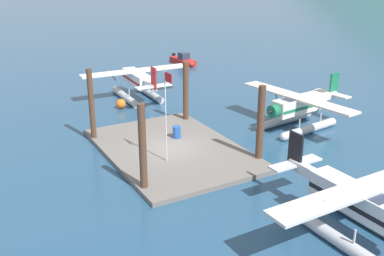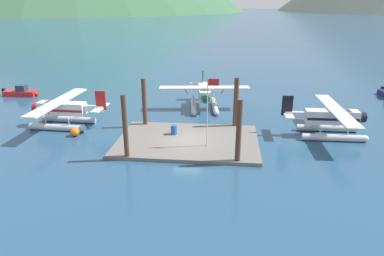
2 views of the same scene
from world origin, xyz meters
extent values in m
plane|color=navy|center=(0.00, 0.00, 0.00)|extent=(1200.00, 1200.00, 0.00)
cube|color=#66605B|center=(0.00, 0.00, 0.15)|extent=(12.58, 8.63, 0.30)
cylinder|color=#4C3323|center=(-4.44, -4.06, 2.69)|extent=(0.39, 0.39, 5.39)
cylinder|color=#4C3323|center=(4.36, -3.94, 2.62)|extent=(0.42, 0.42, 5.24)
cylinder|color=#4C3323|center=(-4.77, 3.73, 2.48)|extent=(0.44, 0.44, 4.96)
cylinder|color=#4C3323|center=(4.28, 4.21, 2.57)|extent=(0.47, 0.47, 5.15)
cylinder|color=silver|center=(1.80, -1.25, 3.26)|extent=(0.08, 0.08, 5.93)
cube|color=red|center=(2.25, -1.25, 5.88)|extent=(0.90, 0.03, 0.56)
sphere|color=gold|center=(1.80, -1.25, 6.28)|extent=(0.10, 0.10, 0.10)
cylinder|color=#1E4C99|center=(-1.44, 1.15, 0.74)|extent=(0.58, 0.58, 0.88)
torus|color=#1E4C99|center=(-1.44, 1.15, 0.74)|extent=(0.62, 0.62, 0.04)
sphere|color=orange|center=(-10.79, 0.44, 0.43)|extent=(0.87, 0.87, 0.87)
cylinder|color=#B7BABF|center=(-13.09, 1.72, 0.32)|extent=(5.62, 0.82, 0.64)
sphere|color=#B7BABF|center=(-15.89, 1.81, 0.32)|extent=(0.64, 0.64, 0.64)
cylinder|color=#B7BABF|center=(-13.01, 4.22, 0.32)|extent=(5.62, 0.82, 0.64)
sphere|color=#B7BABF|center=(-15.81, 4.31, 0.32)|extent=(0.64, 0.64, 0.64)
cylinder|color=#B7BABF|center=(-14.29, 1.76, 0.99)|extent=(0.10, 0.10, 0.70)
cylinder|color=#B7BABF|center=(-11.89, 1.68, 0.99)|extent=(0.10, 0.10, 0.70)
cylinder|color=#B7BABF|center=(-14.21, 4.26, 0.99)|extent=(0.10, 0.10, 0.70)
cylinder|color=#B7BABF|center=(-11.81, 4.18, 0.99)|extent=(0.10, 0.10, 0.70)
cube|color=white|center=(-13.05, 2.97, 1.94)|extent=(4.84, 1.39, 1.20)
cube|color=#B21E1E|center=(-13.05, 2.97, 1.84)|extent=(4.74, 1.41, 0.24)
cube|color=#283347|center=(-14.13, 3.00, 2.27)|extent=(1.13, 1.09, 0.56)
cube|color=white|center=(-13.35, 2.98, 2.61)|extent=(1.73, 10.44, 0.14)
cylinder|color=#B21E1E|center=(-13.42, 0.78, 2.27)|extent=(0.10, 0.62, 0.84)
cylinder|color=#B21E1E|center=(-13.28, 5.18, 2.27)|extent=(0.10, 0.62, 0.84)
cylinder|color=#B21E1E|center=(-15.75, 3.05, 1.94)|extent=(0.63, 0.98, 0.96)
cone|color=black|center=(-16.20, 3.07, 1.94)|extent=(0.36, 0.37, 0.36)
cube|color=white|center=(-9.80, 2.87, 2.04)|extent=(2.21, 0.51, 0.56)
cube|color=#B21E1E|center=(-8.90, 2.84, 2.89)|extent=(1.00, 0.15, 1.90)
cube|color=white|center=(-9.00, 2.84, 2.14)|extent=(0.90, 3.22, 0.10)
cylinder|color=#B7BABF|center=(13.12, 4.24, 0.32)|extent=(5.61, 0.74, 0.64)
cylinder|color=#B7BABF|center=(13.16, 1.74, 0.32)|extent=(5.61, 0.74, 0.64)
cylinder|color=#B7BABF|center=(11.92, 4.22, 0.99)|extent=(0.10, 0.10, 0.70)
cylinder|color=#B7BABF|center=(14.36, 1.76, 0.99)|extent=(0.10, 0.10, 0.70)
cylinder|color=#B7BABF|center=(11.96, 1.72, 0.99)|extent=(0.10, 0.10, 0.70)
cube|color=silver|center=(13.14, 2.99, 1.94)|extent=(4.82, 1.32, 1.20)
cube|color=black|center=(13.14, 2.99, 1.84)|extent=(4.73, 1.34, 0.24)
cube|color=#283347|center=(14.22, 3.01, 2.27)|extent=(1.12, 1.07, 0.56)
cube|color=silver|center=(13.44, 2.99, 2.61)|extent=(1.58, 10.42, 0.14)
cylinder|color=black|center=(13.48, 0.79, 2.27)|extent=(0.09, 0.62, 0.84)
cube|color=silver|center=(9.89, 2.93, 2.04)|extent=(2.21, 0.48, 0.56)
cube|color=black|center=(8.99, 2.92, 2.89)|extent=(1.00, 0.14, 1.90)
cube|color=silver|center=(9.09, 2.92, 2.14)|extent=(0.86, 3.21, 0.10)
cylinder|color=#B7BABF|center=(1.95, 10.82, 0.32)|extent=(1.28, 5.64, 0.64)
sphere|color=#B7BABF|center=(2.27, 8.04, 0.32)|extent=(0.64, 0.64, 0.64)
cylinder|color=#B7BABF|center=(-0.54, 10.53, 0.32)|extent=(1.28, 5.64, 0.64)
sphere|color=#B7BABF|center=(-0.21, 7.75, 0.32)|extent=(0.64, 0.64, 0.64)
cylinder|color=#B7BABF|center=(2.08, 9.63, 0.99)|extent=(0.10, 0.10, 0.70)
cylinder|color=#B7BABF|center=(1.81, 12.01, 0.99)|extent=(0.10, 0.10, 0.70)
cylinder|color=#B7BABF|center=(-0.40, 9.34, 0.99)|extent=(0.10, 0.10, 0.70)
cylinder|color=#B7BABF|center=(-0.68, 11.72, 0.99)|extent=(0.10, 0.10, 0.70)
cube|color=silver|center=(0.70, 10.68, 1.94)|extent=(1.79, 4.91, 1.20)
cube|color=#196B47|center=(0.70, 10.68, 1.84)|extent=(1.80, 4.82, 0.24)
cube|color=#283347|center=(0.83, 9.60, 2.27)|extent=(1.17, 1.21, 0.56)
cube|color=silver|center=(0.74, 10.38, 2.61)|extent=(10.49, 2.59, 0.14)
cylinder|color=#196B47|center=(2.92, 10.63, 2.27)|extent=(0.63, 0.15, 0.84)
cylinder|color=#196B47|center=(-1.45, 10.12, 2.27)|extent=(0.63, 0.15, 0.84)
cylinder|color=#196B47|center=(1.02, 7.99, 1.94)|extent=(1.02, 0.71, 0.96)
cone|color=black|center=(1.07, 7.55, 1.94)|extent=(0.40, 0.39, 0.36)
cube|color=silver|center=(0.33, 13.90, 2.04)|extent=(0.69, 2.24, 0.56)
cube|color=#196B47|center=(0.22, 14.80, 2.89)|extent=(0.23, 1.01, 1.90)
cube|color=silver|center=(0.24, 14.70, 2.14)|extent=(3.27, 1.17, 0.10)
cube|color=#B2231E|center=(-24.34, 13.93, 0.35)|extent=(4.27, 1.70, 0.70)
sphere|color=#B2231E|center=(-22.24, 14.03, 0.35)|extent=(0.70, 0.70, 0.70)
cube|color=#283347|center=(-24.04, 13.94, 1.10)|extent=(1.25, 1.16, 0.80)
cube|color=black|center=(-26.61, 13.82, 0.60)|extent=(0.34, 0.37, 0.80)
camera|label=1|loc=(25.50, -12.69, 12.35)|focal=42.01mm
camera|label=2|loc=(3.37, -28.66, 12.03)|focal=32.31mm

